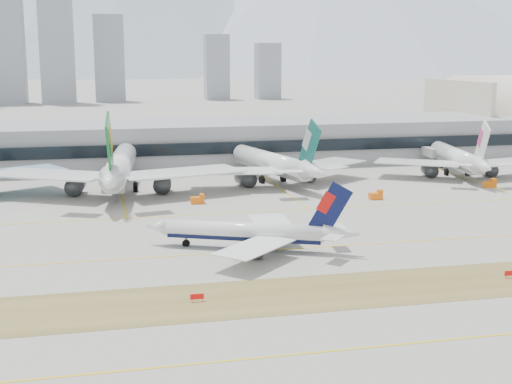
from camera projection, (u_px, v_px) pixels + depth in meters
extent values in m
plane|color=gray|center=(290.00, 242.00, 149.51)|extent=(3000.00, 3000.00, 0.00)
cube|color=brown|center=(341.00, 291.00, 118.88)|extent=(360.00, 18.00, 0.06)
cube|color=yellow|center=(296.00, 248.00, 144.72)|extent=(360.00, 0.45, 0.04)
cube|color=yellow|center=(397.00, 345.00, 96.86)|extent=(360.00, 0.45, 0.04)
cube|color=yellow|center=(258.00, 212.00, 178.22)|extent=(360.00, 0.45, 0.04)
cylinder|color=white|center=(244.00, 231.00, 143.43)|extent=(30.70, 16.25, 3.50)
cube|color=black|center=(244.00, 235.00, 143.62)|extent=(29.90, 15.51, 1.58)
cone|color=white|center=(156.00, 227.00, 146.96)|extent=(5.90, 5.19, 3.50)
cone|color=white|center=(341.00, 233.00, 139.61)|extent=(7.93, 6.10, 3.50)
cube|color=white|center=(272.00, 223.00, 152.10)|extent=(8.52, 17.54, 0.21)
cube|color=white|center=(337.00, 226.00, 144.20)|extent=(3.61, 5.21, 0.14)
cylinder|color=#3F4247|center=(261.00, 235.00, 149.69)|extent=(5.95, 4.58, 2.63)
cube|color=#3F4247|center=(261.00, 230.00, 149.49)|extent=(2.14, 1.15, 1.23)
cube|color=white|center=(254.00, 247.00, 133.39)|extent=(17.93, 17.69, 0.21)
cube|color=white|center=(332.00, 238.00, 135.42)|extent=(5.60, 5.73, 0.14)
cylinder|color=#3F4247|center=(249.00, 252.00, 137.22)|extent=(5.95, 4.58, 2.63)
cube|color=#3F4247|center=(249.00, 247.00, 137.02)|extent=(2.14, 1.15, 1.23)
cube|color=#0A1141|center=(330.00, 209.00, 139.10)|extent=(8.03, 3.81, 10.97)
cube|color=red|center=(326.00, 203.00, 139.04)|extent=(3.73, 1.94, 4.70)
cylinder|color=#3F4247|center=(186.00, 241.00, 146.29)|extent=(0.42, 0.42, 2.10)
cylinder|color=black|center=(186.00, 243.00, 146.38)|extent=(1.69, 1.20, 1.58)
cylinder|color=#3F4247|center=(246.00, 247.00, 141.60)|extent=(0.42, 0.42, 2.10)
cylinder|color=black|center=(246.00, 250.00, 141.69)|extent=(1.69, 1.20, 1.58)
cylinder|color=#3F4247|center=(250.00, 242.00, 145.99)|extent=(0.42, 0.42, 2.10)
cylinder|color=black|center=(250.00, 244.00, 146.07)|extent=(1.69, 1.20, 1.58)
cube|color=#8CC6E5|center=(6.00, 173.00, 198.67)|extent=(34.84, 27.71, 0.40)
cylinder|color=white|center=(120.00, 166.00, 204.15)|extent=(12.48, 51.23, 6.72)
cube|color=slate|center=(120.00, 172.00, 204.51)|extent=(11.36, 50.11, 3.02)
cone|color=white|center=(127.00, 152.00, 232.72)|extent=(7.56, 8.48, 6.72)
cone|color=white|center=(110.00, 182.00, 173.70)|extent=(7.97, 11.98, 6.72)
cube|color=white|center=(184.00, 172.00, 199.00)|extent=(35.02, 22.84, 0.40)
cube|color=white|center=(146.00, 178.00, 176.60)|extent=(10.20, 6.71, 0.27)
cylinder|color=#3F4247|center=(162.00, 183.00, 202.34)|extent=(5.97, 8.99, 5.04)
cube|color=#3F4247|center=(162.00, 176.00, 201.96)|extent=(0.90, 3.56, 2.35)
cube|color=white|center=(51.00, 175.00, 195.13)|extent=(35.40, 28.40, 0.40)
cube|color=white|center=(74.00, 179.00, 174.74)|extent=(10.61, 8.40, 0.27)
cylinder|color=#3F4247|center=(75.00, 185.00, 199.76)|extent=(5.97, 8.99, 5.04)
cube|color=#3F4247|center=(75.00, 178.00, 199.38)|extent=(0.90, 3.56, 2.35)
cube|color=#0D6122|center=(110.00, 147.00, 175.62)|extent=(2.21, 14.03, 18.02)
cube|color=orange|center=(110.00, 139.00, 176.62)|extent=(1.46, 6.38, 7.71)
cylinder|color=#3F4247|center=(125.00, 173.00, 224.02)|extent=(0.81, 0.81, 4.03)
cylinder|color=black|center=(125.00, 176.00, 224.18)|extent=(1.51, 3.14, 3.02)
cylinder|color=#3F4247|center=(105.00, 185.00, 203.34)|extent=(0.81, 0.81, 4.03)
cylinder|color=black|center=(105.00, 188.00, 203.50)|extent=(1.51, 3.14, 3.02)
cylinder|color=#3F4247|center=(135.00, 185.00, 204.27)|extent=(0.81, 0.81, 4.03)
cylinder|color=black|center=(136.00, 187.00, 204.43)|extent=(1.51, 3.14, 3.02)
cylinder|color=white|center=(271.00, 162.00, 219.10)|extent=(15.51, 43.33, 5.71)
cube|color=slate|center=(271.00, 167.00, 219.40)|extent=(14.48, 42.29, 2.57)
cone|color=white|center=(237.00, 152.00, 241.04)|extent=(7.08, 7.74, 5.71)
cone|color=white|center=(315.00, 172.00, 195.71)|extent=(7.77, 10.65, 5.71)
cube|color=white|center=(324.00, 164.00, 220.35)|extent=(29.63, 26.10, 0.34)
cube|color=white|center=(334.00, 168.00, 200.43)|extent=(9.01, 7.74, 0.23)
cylinder|color=#3F4247|center=(305.00, 174.00, 221.24)|extent=(5.83, 7.99, 4.28)
cube|color=#3F4247|center=(305.00, 168.00, 220.91)|extent=(1.11, 3.02, 2.00)
cube|color=white|center=(234.00, 171.00, 207.01)|extent=(29.00, 16.56, 0.34)
cube|color=white|center=(288.00, 171.00, 194.01)|extent=(8.31, 4.84, 0.23)
cylinder|color=#3F4247|center=(246.00, 179.00, 212.35)|extent=(5.83, 7.99, 4.28)
cube|color=#3F4247|center=(246.00, 173.00, 212.03)|extent=(1.11, 3.02, 2.00)
cube|color=#13544D|center=(310.00, 146.00, 197.06)|extent=(3.25, 11.74, 15.32)
cube|color=#A2A8AB|center=(308.00, 140.00, 197.80)|extent=(1.85, 5.38, 6.56)
cylinder|color=#3F4247|center=(248.00, 169.00, 234.44)|extent=(0.69, 0.69, 3.43)
cylinder|color=black|center=(248.00, 171.00, 234.57)|extent=(1.57, 2.73, 2.57)
cylinder|color=#3F4247|center=(262.00, 178.00, 217.31)|extent=(0.69, 0.69, 3.43)
cylinder|color=black|center=(262.00, 180.00, 217.45)|extent=(1.57, 2.73, 2.57)
cylinder|color=#3F4247|center=(283.00, 176.00, 220.52)|extent=(0.69, 0.69, 3.43)
cylinder|color=black|center=(283.00, 178.00, 220.66)|extent=(1.57, 2.73, 2.57)
cylinder|color=white|center=(457.00, 157.00, 231.94)|extent=(12.41, 40.98, 5.38)
cube|color=slate|center=(456.00, 161.00, 232.22)|extent=(11.47, 40.04, 2.42)
cone|color=white|center=(435.00, 147.00, 254.92)|extent=(6.38, 7.06, 5.38)
cone|color=white|center=(484.00, 167.00, 207.45)|extent=(6.88, 9.84, 5.38)
cube|color=white|center=(507.00, 162.00, 226.92)|extent=(27.71, 16.92, 0.32)
cube|color=white|center=(506.00, 164.00, 209.36)|extent=(8.00, 4.96, 0.22)
cylinder|color=#3F4247|center=(489.00, 170.00, 229.90)|extent=(5.16, 7.38, 4.03)
cube|color=#3F4247|center=(489.00, 165.00, 229.59)|extent=(0.89, 2.85, 1.88)
cube|color=white|center=(417.00, 162.00, 225.56)|extent=(28.16, 23.74, 0.32)
cube|color=white|center=(459.00, 165.00, 208.70)|extent=(8.51, 7.03, 0.22)
cylinder|color=#3F4247|center=(430.00, 170.00, 228.99)|extent=(5.16, 7.38, 4.03)
cube|color=#3F4247|center=(430.00, 165.00, 228.68)|extent=(0.89, 2.85, 1.88)
cube|color=white|center=(482.00, 144.00, 209.00)|extent=(2.44, 11.16, 14.43)
cube|color=#C5457C|center=(481.00, 138.00, 209.80)|extent=(1.47, 5.10, 6.17)
cylinder|color=#3F4247|center=(442.00, 163.00, 247.92)|extent=(0.65, 0.65, 3.23)
cylinder|color=black|center=(441.00, 165.00, 248.04)|extent=(1.35, 2.55, 2.42)
cylinder|color=#3F4247|center=(446.00, 170.00, 231.49)|extent=(0.65, 0.65, 3.23)
cylinder|color=black|center=(446.00, 172.00, 231.62)|extent=(1.35, 2.55, 2.42)
cylinder|color=#3F4247|center=(468.00, 170.00, 231.82)|extent=(0.65, 0.65, 3.23)
cylinder|color=black|center=(467.00, 172.00, 231.95)|extent=(1.35, 2.55, 2.42)
cube|color=gray|center=(205.00, 142.00, 258.16)|extent=(280.00, 42.00, 15.00)
cube|color=black|center=(215.00, 148.00, 237.49)|extent=(280.00, 1.20, 4.00)
cube|color=beige|center=(456.00, 114.00, 299.97)|extent=(2.00, 57.00, 27.90)
cube|color=red|center=(197.00, 297.00, 113.46)|extent=(2.20, 0.15, 0.90)
cylinder|color=orange|center=(192.00, 301.00, 113.41)|extent=(0.10, 0.10, 0.50)
cylinder|color=orange|center=(202.00, 300.00, 113.76)|extent=(0.10, 0.10, 0.50)
cube|color=red|center=(510.00, 273.00, 125.57)|extent=(2.20, 0.15, 0.90)
cylinder|color=orange|center=(506.00, 277.00, 125.52)|extent=(0.10, 0.10, 0.50)
cube|color=orange|center=(197.00, 200.00, 187.94)|extent=(3.50, 2.00, 1.80)
cube|color=orange|center=(202.00, 196.00, 187.97)|extent=(1.20, 1.80, 1.00)
cylinder|color=black|center=(193.00, 203.00, 187.02)|extent=(0.70, 0.30, 0.70)
cylinder|color=black|center=(193.00, 202.00, 188.55)|extent=(0.70, 0.30, 0.70)
cylinder|color=black|center=(202.00, 203.00, 187.54)|extent=(0.70, 0.30, 0.70)
cylinder|color=black|center=(201.00, 202.00, 189.07)|extent=(0.70, 0.30, 0.70)
cube|color=orange|center=(490.00, 184.00, 210.93)|extent=(3.50, 2.00, 1.80)
cube|color=orange|center=(494.00, 180.00, 210.96)|extent=(1.20, 1.80, 1.00)
cylinder|color=black|center=(487.00, 187.00, 210.00)|extent=(0.70, 0.30, 0.70)
cylinder|color=black|center=(484.00, 186.00, 211.54)|extent=(0.70, 0.30, 0.70)
cylinder|color=black|center=(495.00, 186.00, 210.53)|extent=(0.70, 0.30, 0.70)
cylinder|color=black|center=(492.00, 185.00, 212.06)|extent=(0.70, 0.30, 0.70)
cube|color=orange|center=(376.00, 196.00, 193.47)|extent=(3.50, 2.00, 1.80)
cube|color=orange|center=(380.00, 192.00, 193.50)|extent=(1.20, 1.80, 1.00)
cylinder|color=black|center=(372.00, 199.00, 192.55)|extent=(0.70, 0.30, 0.70)
cylinder|color=black|center=(370.00, 198.00, 194.08)|extent=(0.70, 0.30, 0.70)
cylinder|color=black|center=(381.00, 198.00, 193.07)|extent=(0.70, 0.30, 0.70)
cylinder|color=black|center=(379.00, 197.00, 194.60)|extent=(0.70, 0.30, 0.70)
cube|color=gray|center=(4.00, 52.00, 554.56)|extent=(30.00, 27.00, 80.00)
cube|color=gray|center=(56.00, 33.00, 555.61)|extent=(26.00, 23.40, 110.00)
cube|color=gray|center=(109.00, 59.00, 582.49)|extent=(24.00, 21.60, 70.00)
cube|color=gray|center=(217.00, 67.00, 608.28)|extent=(20.00, 18.00, 55.00)
cube|color=gray|center=(268.00, 71.00, 618.74)|extent=(20.00, 18.00, 48.00)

